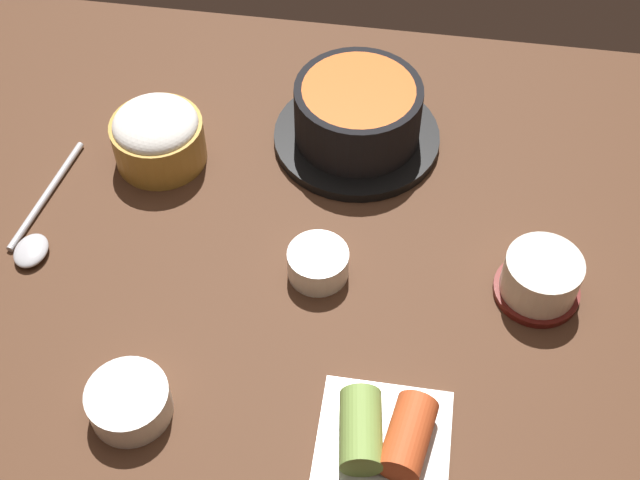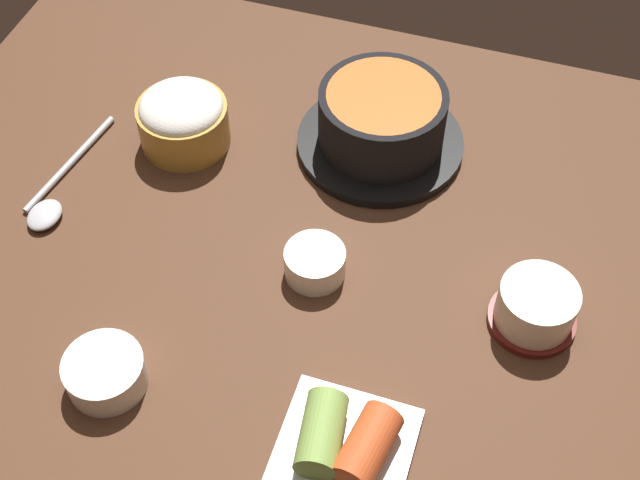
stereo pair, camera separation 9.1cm
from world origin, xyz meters
TOP-DOWN VIEW (x-y plane):
  - dining_table at (0.00, 0.00)cm, footprint 100.00×76.00cm
  - stone_pot at (3.70, 16.18)cm, footprint 19.98×19.98cm
  - rice_bowl at (-18.87, 9.87)cm, footprint 10.76×10.76cm
  - tea_cup_with_saucer at (25.14, -3.21)cm, footprint 9.04×9.04cm
  - banchan_cup_center at (2.11, -4.11)cm, footprint 6.52×6.52cm
  - kimchi_plate at (11.07, -22.97)cm, footprint 12.25×12.25cm
  - side_bowl_near at (-12.93, -22.87)cm, footprint 7.86×7.86cm
  - spoon at (-29.41, -3.62)cm, footprint 4.73×18.96cm

SIDE VIEW (x-z plane):
  - dining_table at x=0.00cm, z-range 0.00..2.00cm
  - spoon at x=-29.41cm, z-range 1.94..3.29cm
  - banchan_cup_center at x=2.11cm, z-range 2.13..5.50cm
  - side_bowl_near at x=-12.93cm, z-range 2.13..5.68cm
  - kimchi_plate at x=11.07cm, z-range 1.52..6.44cm
  - tea_cup_with_saucer at x=25.14cm, z-range 2.03..7.35cm
  - rice_bowl at x=-18.87cm, z-range 2.07..9.44cm
  - stone_pot at x=3.70cm, z-range 1.83..10.15cm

